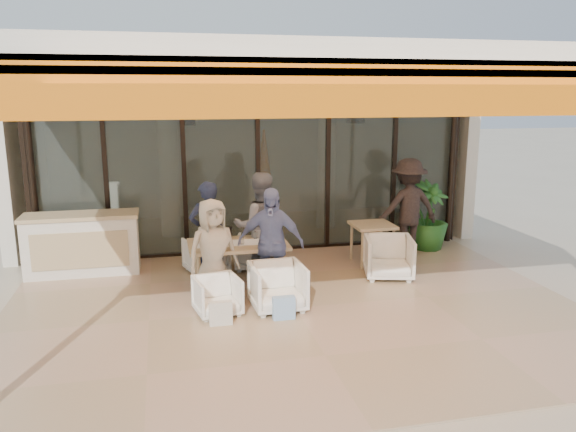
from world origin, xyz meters
The scene contains 21 objects.
ground centered at (0.00, 0.00, 0.00)m, with size 70.00×70.00×0.00m, color #C6B293.
terrace_floor centered at (0.00, 0.00, 0.01)m, with size 8.00×6.00×0.01m, color tan.
terrace_structure centered at (0.00, -0.26, 3.25)m, with size 8.00×6.00×3.40m.
glass_storefront centered at (0.00, 3.00, 1.60)m, with size 8.08×0.10×3.20m.
interior_block centered at (0.01, 5.31, 2.23)m, with size 9.05×3.62×3.52m.
host_counter centered at (-3.08, 2.30, 0.53)m, with size 1.85×0.65×1.04m.
dining_table centered at (-0.67, 1.01, 0.69)m, with size 1.50×0.90×0.93m.
chair_far_left centered at (-1.08, 1.95, 0.33)m, with size 0.64×0.60×0.66m, color white.
chair_far_right centered at (-0.24, 1.95, 0.33)m, with size 0.64×0.60×0.65m, color white.
chair_near_left centered at (-1.08, 0.05, 0.30)m, with size 0.58×0.55×0.60m, color white.
chair_near_right centered at (-0.24, 0.05, 0.37)m, with size 0.72×0.67×0.74m, color white.
diner_navy centered at (-1.08, 1.45, 0.82)m, with size 0.60×0.39×1.64m, color #171B32.
diner_grey centered at (-0.24, 1.45, 0.88)m, with size 0.85×0.66×1.76m, color slate.
diner_cream centered at (-1.08, 0.55, 0.76)m, with size 0.75×0.49×1.53m, color beige.
diner_periwinkle centered at (-0.24, 0.55, 0.83)m, with size 0.97×0.40×1.66m, color #697BAF.
tote_bag_cream centered at (-1.08, -0.35, 0.17)m, with size 0.30×0.10×0.34m, color silver.
tote_bag_blue centered at (-0.24, -0.35, 0.17)m, with size 0.30×0.10×0.34m, color #99BFD8.
side_table centered at (1.81, 1.75, 0.64)m, with size 0.70×0.70×0.74m.
side_chair centered at (1.81, 1.00, 0.39)m, with size 0.75×0.71×0.78m, color white.
standing_woman centered at (2.65, 2.17, 0.91)m, with size 1.18×0.68×1.82m, color black.
potted_palm centered at (3.20, 2.43, 0.67)m, with size 0.75×0.75×1.34m, color #1E5919.
Camera 1 is at (-1.73, -7.21, 2.99)m, focal length 35.00 mm.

